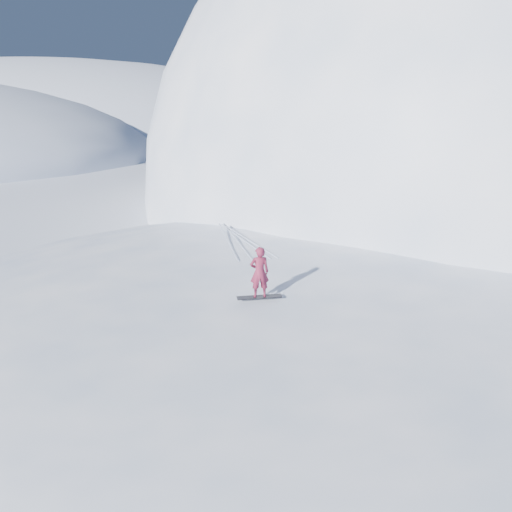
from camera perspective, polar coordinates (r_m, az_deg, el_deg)
The scene contains 9 objects.
ground at distance 16.97m, azimuth 3.73°, elevation -11.49°, with size 400.00×400.00×0.00m, color white.
near_ridge at distance 19.74m, azimuth 5.09°, elevation -6.91°, with size 36.00×28.00×4.80m, color white.
summit_peak at distance 48.12m, azimuth 24.77°, elevation 6.96°, with size 60.00×56.00×56.00m, color white.
peak_shoulder at distance 37.65m, azimuth 13.52°, elevation 5.26°, with size 28.00×24.00×18.00m, color white.
far_ridge_c at distance 130.13m, azimuth -23.82°, elevation 13.65°, with size 140.00×90.00×36.00m, color white.
wind_bumps at distance 18.72m, azimuth 0.89°, elevation -8.34°, with size 16.00×14.40×1.00m.
snowboard at distance 15.13m, azimuth 0.43°, elevation -5.12°, with size 1.49×0.28×0.02m, color black.
snowboarder at distance 14.80m, azimuth 0.44°, elevation -2.03°, with size 0.63×0.41×1.72m, color maroon.
board_tracks at distance 21.30m, azimuth -2.19°, elevation 2.12°, with size 2.28×5.98×0.04m.
Camera 1 is at (-2.72, -14.37, 8.59)m, focal length 32.00 mm.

